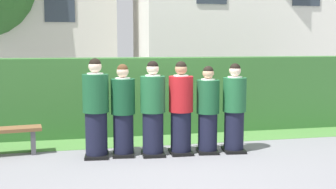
{
  "coord_description": "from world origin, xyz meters",
  "views": [
    {
      "loc": [
        -1.53,
        -7.04,
        1.93
      ],
      "look_at": [
        0.0,
        0.0,
        1.05
      ],
      "focal_mm": 45.14,
      "sensor_mm": 36.0,
      "label": 1
    }
  ],
  "objects_px": {
    "student_front_row_2": "(153,111)",
    "student_front_row_4": "(208,112)",
    "student_front_row_0": "(96,110)",
    "student_in_red_blazer": "(181,110)",
    "student_front_row_5": "(234,110)",
    "student_front_row_1": "(123,112)"
  },
  "relations": [
    {
      "from": "student_front_row_2",
      "to": "student_front_row_5",
      "type": "distance_m",
      "value": 1.46
    },
    {
      "from": "student_front_row_0",
      "to": "student_in_red_blazer",
      "type": "height_order",
      "value": "student_front_row_0"
    },
    {
      "from": "student_front_row_2",
      "to": "student_in_red_blazer",
      "type": "height_order",
      "value": "student_front_row_2"
    },
    {
      "from": "student_front_row_0",
      "to": "student_front_row_5",
      "type": "xyz_separation_m",
      "value": [
        2.42,
        -0.15,
        -0.05
      ]
    },
    {
      "from": "student_front_row_0",
      "to": "student_in_red_blazer",
      "type": "relative_size",
      "value": 1.04
    },
    {
      "from": "student_front_row_0",
      "to": "student_front_row_2",
      "type": "height_order",
      "value": "student_front_row_0"
    },
    {
      "from": "student_in_red_blazer",
      "to": "student_front_row_4",
      "type": "relative_size",
      "value": 1.06
    },
    {
      "from": "student_front_row_0",
      "to": "student_front_row_1",
      "type": "relative_size",
      "value": 1.06
    },
    {
      "from": "student_front_row_4",
      "to": "student_front_row_2",
      "type": "bearing_deg",
      "value": 178.28
    },
    {
      "from": "student_front_row_0",
      "to": "student_front_row_4",
      "type": "xyz_separation_m",
      "value": [
        1.94,
        -0.11,
        -0.07
      ]
    },
    {
      "from": "student_front_row_4",
      "to": "student_front_row_5",
      "type": "distance_m",
      "value": 0.48
    },
    {
      "from": "student_front_row_0",
      "to": "student_front_row_1",
      "type": "distance_m",
      "value": 0.46
    },
    {
      "from": "student_front_row_2",
      "to": "student_front_row_0",
      "type": "bearing_deg",
      "value": 174.99
    },
    {
      "from": "student_front_row_1",
      "to": "student_in_red_blazer",
      "type": "bearing_deg",
      "value": -5.19
    },
    {
      "from": "student_front_row_0",
      "to": "student_front_row_2",
      "type": "distance_m",
      "value": 0.96
    },
    {
      "from": "student_front_row_1",
      "to": "student_front_row_2",
      "type": "distance_m",
      "value": 0.51
    },
    {
      "from": "student_front_row_1",
      "to": "student_front_row_5",
      "type": "bearing_deg",
      "value": -4.48
    },
    {
      "from": "student_in_red_blazer",
      "to": "student_front_row_4",
      "type": "height_order",
      "value": "student_in_red_blazer"
    },
    {
      "from": "student_front_row_2",
      "to": "student_front_row_4",
      "type": "xyz_separation_m",
      "value": [
        0.98,
        -0.03,
        -0.05
      ]
    },
    {
      "from": "student_front_row_2",
      "to": "student_front_row_4",
      "type": "distance_m",
      "value": 0.98
    },
    {
      "from": "student_front_row_4",
      "to": "student_in_red_blazer",
      "type": "bearing_deg",
      "value": 176.83
    },
    {
      "from": "student_front_row_0",
      "to": "student_front_row_4",
      "type": "distance_m",
      "value": 1.94
    }
  ]
}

